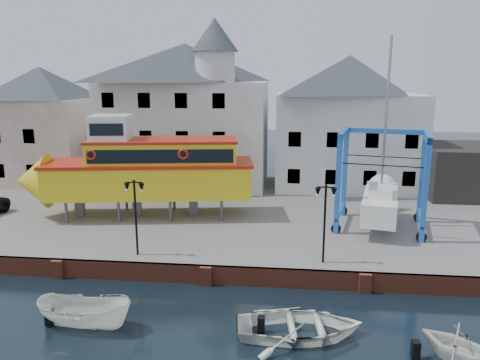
# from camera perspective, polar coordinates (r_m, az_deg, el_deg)

# --- Properties ---
(ground) EXTENTS (140.00, 140.00, 0.00)m
(ground) POSITION_cam_1_polar(r_m,az_deg,el_deg) (24.83, -4.13, -12.59)
(ground) COLOR black
(ground) RESTS_ON ground
(hardstanding) EXTENTS (44.00, 22.00, 1.00)m
(hardstanding) POSITION_cam_1_polar(r_m,az_deg,el_deg) (34.82, -0.93, -4.14)
(hardstanding) COLOR #625E5B
(hardstanding) RESTS_ON ground
(quay_wall) EXTENTS (44.00, 0.47, 1.00)m
(quay_wall) POSITION_cam_1_polar(r_m,az_deg,el_deg) (24.71, -4.11, -11.44)
(quay_wall) COLOR brown
(quay_wall) RESTS_ON ground
(building_pink) EXTENTS (8.00, 7.00, 10.30)m
(building_pink) POSITION_cam_1_polar(r_m,az_deg,el_deg) (45.99, -22.79, 6.18)
(building_pink) COLOR tan
(building_pink) RESTS_ON hardstanding
(building_white_main) EXTENTS (14.00, 8.30, 14.00)m
(building_white_main) POSITION_cam_1_polar(r_m,az_deg,el_deg) (41.58, -6.43, 8.15)
(building_white_main) COLOR silver
(building_white_main) RESTS_ON hardstanding
(building_white_right) EXTENTS (12.00, 8.00, 11.20)m
(building_white_right) POSITION_cam_1_polar(r_m,az_deg,el_deg) (41.54, 12.95, 6.87)
(building_white_right) COLOR silver
(building_white_right) RESTS_ON hardstanding
(shed_dark) EXTENTS (8.00, 7.00, 4.00)m
(shed_dark) POSITION_cam_1_polar(r_m,az_deg,el_deg) (42.48, 26.53, 1.06)
(shed_dark) COLOR black
(shed_dark) RESTS_ON hardstanding
(lamp_post_left) EXTENTS (1.12, 0.32, 4.20)m
(lamp_post_left) POSITION_cam_1_polar(r_m,az_deg,el_deg) (25.47, -12.70, -2.21)
(lamp_post_left) COLOR black
(lamp_post_left) RESTS_ON hardstanding
(lamp_post_right) EXTENTS (1.12, 0.32, 4.20)m
(lamp_post_right) POSITION_cam_1_polar(r_m,az_deg,el_deg) (24.21, 10.36, -2.88)
(lamp_post_right) COLOR black
(lamp_post_right) RESTS_ON hardstanding
(tour_boat) EXTENTS (16.41, 6.18, 6.98)m
(tour_boat) POSITION_cam_1_polar(r_m,az_deg,el_deg) (32.69, -12.59, 1.28)
(tour_boat) COLOR #59595E
(tour_boat) RESTS_ON hardstanding
(travel_lift) EXTENTS (6.33, 8.13, 11.91)m
(travel_lift) POSITION_cam_1_polar(r_m,az_deg,el_deg) (31.68, 16.79, -1.72)
(travel_lift) COLOR #1F42AC
(travel_lift) RESTS_ON hardstanding
(motorboat_a) EXTENTS (4.30, 1.81, 1.63)m
(motorboat_a) POSITION_cam_1_polar(r_m,az_deg,el_deg) (22.02, -18.28, -16.74)
(motorboat_a) COLOR white
(motorboat_a) RESTS_ON ground
(motorboat_b) EXTENTS (5.66, 4.36, 1.09)m
(motorboat_b) POSITION_cam_1_polar(r_m,az_deg,el_deg) (20.65, 7.27, -18.27)
(motorboat_b) COLOR white
(motorboat_b) RESTS_ON ground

